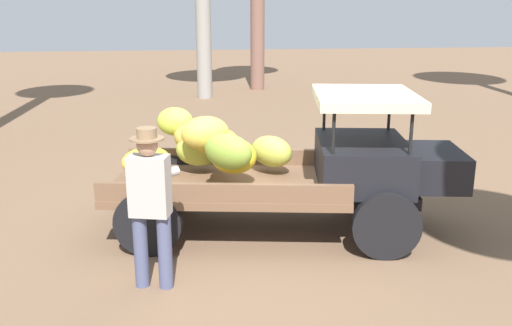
{
  "coord_description": "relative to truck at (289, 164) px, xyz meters",
  "views": [
    {
      "loc": [
        -1.02,
        -6.93,
        2.91
      ],
      "look_at": [
        -0.19,
        -0.02,
        0.93
      ],
      "focal_mm": 39.57,
      "sensor_mm": 36.0,
      "label": 1
    }
  ],
  "objects": [
    {
      "name": "ground_plane",
      "position": [
        -0.24,
        0.06,
        -0.91
      ],
      "size": [
        60.0,
        60.0,
        0.0
      ],
      "primitive_type": "plane",
      "color": "brown"
    },
    {
      "name": "truck",
      "position": [
        0.0,
        0.0,
        0.0
      ],
      "size": [
        4.61,
        2.3,
        1.84
      ],
      "rotation": [
        0.0,
        0.0,
        -0.16
      ],
      "color": "black",
      "rests_on": "ground"
    },
    {
      "name": "farmer",
      "position": [
        -1.68,
        -1.35,
        0.07
      ],
      "size": [
        0.53,
        0.49,
        1.73
      ],
      "rotation": [
        0.0,
        0.0,
        1.33
      ],
      "color": "#4C5376",
      "rests_on": "ground"
    }
  ]
}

